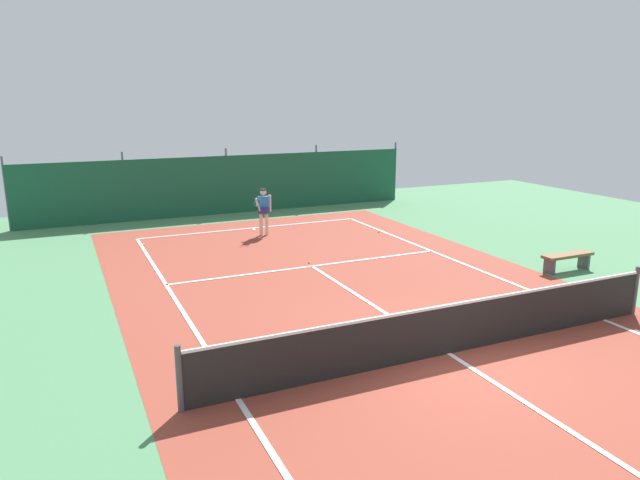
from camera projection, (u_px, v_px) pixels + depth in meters
ground_plane at (448, 354)px, 10.94m from camera, size 36.00×36.00×0.00m
court_surface at (448, 354)px, 10.94m from camera, size 11.02×26.60×0.01m
tennis_net at (450, 328)px, 10.82m from camera, size 10.12×0.10×1.10m
back_fence at (225, 196)px, 24.54m from camera, size 16.30×0.98×2.70m
tennis_player at (263, 208)px, 20.15m from camera, size 0.76×0.72×1.64m
tennis_ball_near_player at (379, 232)px, 20.79m from camera, size 0.07×0.07×0.07m
tennis_ball_midcourt at (309, 262)px, 16.91m from camera, size 0.07×0.07×0.07m
tennis_ball_by_sideline at (144, 244)px, 18.96m from camera, size 0.07×0.07×0.07m
parked_car at (174, 188)px, 25.38m from camera, size 2.41×4.39×1.68m
courtside_bench at (567, 258)px, 16.11m from camera, size 1.60×0.40×0.49m
water_bottle at (548, 268)px, 15.99m from camera, size 0.08×0.08×0.24m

